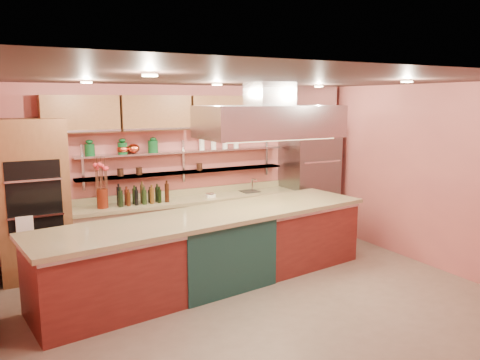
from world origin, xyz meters
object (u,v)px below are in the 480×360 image
refrigerator (309,180)px  copper_kettle (133,149)px  kitchen_scale (210,194)px  island (213,249)px  green_canister (153,146)px  flower_vase (102,198)px

refrigerator → copper_kettle: bearing=176.0°
kitchen_scale → island: bearing=-134.2°
kitchen_scale → refrigerator: bearing=-21.4°
kitchen_scale → green_canister: size_ratio=0.76×
copper_kettle → green_canister: size_ratio=1.00×
refrigerator → green_canister: bearing=175.6°
green_canister → kitchen_scale: bearing=-13.6°
island → green_canister: green_canister is taller
copper_kettle → refrigerator: bearing=-4.0°
flower_vase → green_canister: bearing=14.0°
flower_vase → refrigerator: bearing=-0.1°
refrigerator → copper_kettle: 3.37m
flower_vase → kitchen_scale: flower_vase is taller
flower_vase → copper_kettle: (0.56, 0.22, 0.71)m
refrigerator → island: 3.03m
refrigerator → copper_kettle: refrigerator is taller
refrigerator → green_canister: (-2.96, 0.23, 0.76)m
island → flower_vase: 1.92m
refrigerator → flower_vase: size_ratio=7.09×
island → flower_vase: flower_vase is taller
refrigerator → kitchen_scale: refrigerator is taller
flower_vase → green_canister: (0.88, 0.22, 0.73)m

